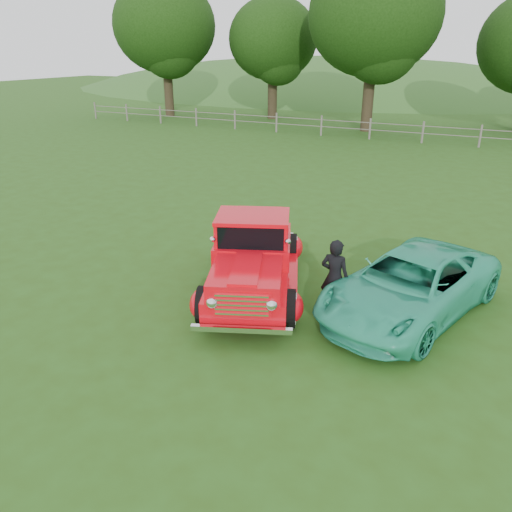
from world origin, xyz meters
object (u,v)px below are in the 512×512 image
at_px(red_pickup, 253,257).
at_px(man, 335,278).
at_px(tree_mid_west, 273,39).
at_px(tree_far_west, 164,26).
at_px(teal_sedan, 411,285).
at_px(tree_near_west, 375,15).

relative_size(red_pickup, man, 3.29).
bearing_deg(man, tree_mid_west, -59.37).
bearing_deg(red_pickup, man, -29.05).
height_order(tree_far_west, man, tree_far_west).
distance_m(tree_mid_west, red_pickup, 29.58).
bearing_deg(teal_sedan, red_pickup, -154.65).
bearing_deg(tree_mid_west, tree_near_west, -20.56).
height_order(tree_near_west, red_pickup, tree_near_west).
height_order(red_pickup, teal_sedan, red_pickup).
bearing_deg(tree_far_west, man, -49.30).
bearing_deg(man, red_pickup, -3.67).
height_order(tree_mid_west, teal_sedan, tree_mid_west).
bearing_deg(tree_near_west, tree_far_west, 176.42).
distance_m(tree_far_west, teal_sedan, 33.97).
bearing_deg(man, teal_sedan, -149.94).
bearing_deg(tree_far_west, tree_mid_west, 14.04).
height_order(tree_mid_west, red_pickup, tree_mid_west).
bearing_deg(tree_near_west, man, -77.02).
bearing_deg(tree_near_west, tree_mid_west, 159.44).
xyz_separation_m(tree_mid_west, teal_sedan, (14.92, -26.38, -4.91)).
xyz_separation_m(teal_sedan, man, (-1.38, -0.67, 0.17)).
height_order(tree_mid_west, man, tree_mid_west).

